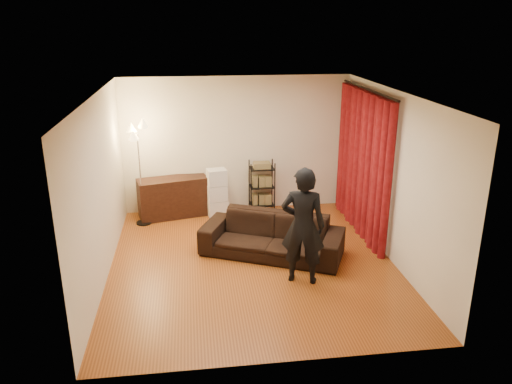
{
  "coord_description": "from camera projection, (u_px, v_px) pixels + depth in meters",
  "views": [
    {
      "loc": [
        -0.89,
        -7.18,
        3.72
      ],
      "look_at": [
        0.1,
        0.3,
        1.1
      ],
      "focal_mm": 35.0,
      "sensor_mm": 36.0,
      "label": 1
    }
  ],
  "objects": [
    {
      "name": "wall_right",
      "position": [
        393.0,
        177.0,
        7.89
      ],
      "size": [
        0.0,
        5.0,
        5.0
      ],
      "primitive_type": "plane",
      "rotation": [
        1.57,
        0.0,
        -1.57
      ],
      "color": "beige",
      "rests_on": "ground"
    },
    {
      "name": "curtain",
      "position": [
        362.0,
        163.0,
        8.95
      ],
      "size": [
        0.22,
        2.65,
        2.55
      ],
      "primitive_type": null,
      "color": "maroon",
      "rests_on": "ground"
    },
    {
      "name": "storage_boxes",
      "position": [
        217.0,
        192.0,
        9.84
      ],
      "size": [
        0.44,
        0.37,
        0.96
      ],
      "primitive_type": null,
      "rotation": [
        0.0,
        0.0,
        0.18
      ],
      "color": "silver",
      "rests_on": "ground"
    },
    {
      "name": "wall_left",
      "position": [
        100.0,
        189.0,
        7.33
      ],
      "size": [
        0.0,
        5.0,
        5.0
      ],
      "primitive_type": "plane",
      "rotation": [
        1.57,
        0.0,
        1.57
      ],
      "color": "beige",
      "rests_on": "ground"
    },
    {
      "name": "wall_front",
      "position": [
        281.0,
        256.0,
        5.27
      ],
      "size": [
        5.0,
        0.0,
        5.0
      ],
      "primitive_type": "plane",
      "rotation": [
        -1.57,
        0.0,
        0.0
      ],
      "color": "beige",
      "rests_on": "ground"
    },
    {
      "name": "ceiling",
      "position": [
        252.0,
        94.0,
        7.17
      ],
      "size": [
        5.0,
        5.0,
        0.0
      ],
      "primitive_type": "plane",
      "rotation": [
        3.14,
        0.0,
        0.0
      ],
      "color": "white",
      "rests_on": "ground"
    },
    {
      "name": "floor",
      "position": [
        252.0,
        263.0,
        8.05
      ],
      "size": [
        5.0,
        5.0,
        0.0
      ],
      "primitive_type": "plane",
      "color": "#934B19",
      "rests_on": "ground"
    },
    {
      "name": "person",
      "position": [
        303.0,
        226.0,
        7.22
      ],
      "size": [
        0.75,
        0.61,
        1.77
      ],
      "primitive_type": "imported",
      "rotation": [
        0.0,
        0.0,
        2.82
      ],
      "color": "black",
      "rests_on": "ground"
    },
    {
      "name": "sofa",
      "position": [
        272.0,
        236.0,
        8.22
      ],
      "size": [
        2.47,
        1.78,
        0.67
      ],
      "primitive_type": "imported",
      "rotation": [
        0.0,
        0.0,
        -0.43
      ],
      "color": "black",
      "rests_on": "ground"
    },
    {
      "name": "floor_lamp",
      "position": [
        140.0,
        175.0,
        9.28
      ],
      "size": [
        0.46,
        0.46,
        1.96
      ],
      "primitive_type": null,
      "rotation": [
        0.0,
        0.0,
        -0.39
      ],
      "color": "silver",
      "rests_on": "ground"
    },
    {
      "name": "media_cabinet",
      "position": [
        173.0,
        197.0,
        9.85
      ],
      "size": [
        1.42,
        0.8,
        0.78
      ],
      "primitive_type": "cube",
      "rotation": [
        0.0,
        0.0,
        0.24
      ],
      "color": "black",
      "rests_on": "ground"
    },
    {
      "name": "wall_back",
      "position": [
        237.0,
        145.0,
        9.95
      ],
      "size": [
        5.0,
        0.0,
        5.0
      ],
      "primitive_type": "plane",
      "rotation": [
        1.57,
        0.0,
        0.0
      ],
      "color": "beige",
      "rests_on": "ground"
    },
    {
      "name": "wire_shelf",
      "position": [
        262.0,
        186.0,
        10.07
      ],
      "size": [
        0.49,
        0.35,
        1.04
      ],
      "primitive_type": null,
      "rotation": [
        0.0,
        0.0,
        -0.05
      ],
      "color": "black",
      "rests_on": "ground"
    },
    {
      "name": "curtain_rod",
      "position": [
        368.0,
        90.0,
        8.53
      ],
      "size": [
        0.04,
        2.65,
        0.04
      ],
      "primitive_type": "cylinder",
      "rotation": [
        1.57,
        0.0,
        0.0
      ],
      "color": "black",
      "rests_on": "wall_right"
    }
  ]
}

